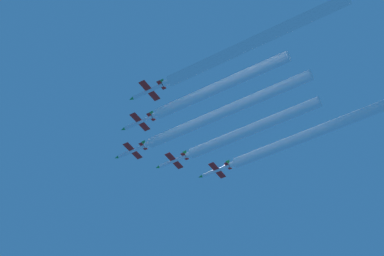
# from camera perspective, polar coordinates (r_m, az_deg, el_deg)

# --- Properties ---
(jet_lead) EXTENTS (8.37, 12.18, 2.93)m
(jet_lead) POSITION_cam_1_polar(r_m,az_deg,el_deg) (208.14, -5.43, -2.08)
(jet_lead) COLOR silver
(jet_left_wingman) EXTENTS (8.37, 12.18, 2.93)m
(jet_left_wingman) POSITION_cam_1_polar(r_m,az_deg,el_deg) (197.49, -4.80, 0.47)
(jet_left_wingman) COLOR silver
(jet_right_wingman) EXTENTS (8.37, 12.18, 2.93)m
(jet_right_wingman) POSITION_cam_1_polar(r_m,az_deg,el_deg) (209.05, -1.78, -2.96)
(jet_right_wingman) COLOR silver
(jet_outer_left) EXTENTS (8.37, 12.18, 2.93)m
(jet_outer_left) POSITION_cam_1_polar(r_m,az_deg,el_deg) (185.80, -3.97, 3.23)
(jet_outer_left) COLOR silver
(jet_outer_right) EXTENTS (8.37, 12.18, 2.93)m
(jet_outer_right) POSITION_cam_1_polar(r_m,az_deg,el_deg) (210.79, 2.03, -3.80)
(jet_outer_right) COLOR silver
(smoke_trail_lead) EXTENTS (3.24, 57.18, 3.24)m
(smoke_trail_lead) POSITION_cam_1_polar(r_m,az_deg,el_deg) (194.64, 2.80, 1.41)
(smoke_trail_lead) COLOR white
(smoke_trail_left_wingman) EXTENTS (3.24, 44.93, 3.24)m
(smoke_trail_left_wingman) POSITION_cam_1_polar(r_m,az_deg,el_deg) (186.86, 2.29, 3.61)
(smoke_trail_left_wingman) COLOR white
(smoke_trail_right_wingman) EXTENTS (3.24, 45.95, 3.24)m
(smoke_trail_right_wingman) POSITION_cam_1_polar(r_m,az_deg,el_deg) (198.84, 5.17, -0.14)
(smoke_trail_right_wingman) COLOR white
(smoke_trail_outer_left) EXTENTS (3.24, 55.64, 3.24)m
(smoke_trail_outer_left) POSITION_cam_1_polar(r_m,az_deg,el_deg) (174.79, 5.19, 7.40)
(smoke_trail_outer_left) COLOR white
(smoke_trail_outer_right) EXTENTS (3.24, 54.28, 3.24)m
(smoke_trail_outer_right) POSITION_cam_1_polar(r_m,az_deg,el_deg) (201.16, 10.14, -0.62)
(smoke_trail_outer_right) COLOR white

